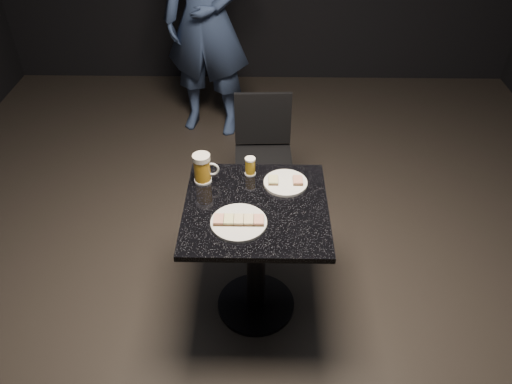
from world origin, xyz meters
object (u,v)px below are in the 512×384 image
beer_mug (203,168)px  beer_tumbler (250,166)px  plate_small (285,183)px  table (256,242)px  plate_large (239,223)px  chair (263,150)px  patron (207,19)px

beer_mug → beer_tumbler: (0.24, 0.07, -0.03)m
plate_small → table: bearing=-129.8°
beer_tumbler → beer_mug: bearing=-164.8°
plate_large → table: size_ratio=0.35×
plate_large → chair: 1.04m
patron → beer_mug: bearing=-74.1°
plate_small → chair: bearing=99.5°
table → beer_tumbler: (-0.03, 0.26, 0.29)m
table → beer_tumbler: beer_tumbler is taller
patron → beer_mug: (0.14, -1.80, -0.13)m
patron → table: (0.42, -2.00, -0.45)m
plate_small → patron: (-0.56, 1.82, 0.20)m
table → chair: chair is taller
patron → table: bearing=-66.8°
beer_mug → chair: beer_mug is taller
beer_tumbler → chair: 0.68m
plate_large → chair: bearing=83.7°
beer_mug → beer_tumbler: bearing=15.2°
patron → chair: (0.45, -1.13, -0.46)m
plate_large → plate_small: size_ratio=1.17×
plate_large → beer_mug: bearing=120.9°
plate_large → beer_mug: beer_mug is taller
patron → beer_tumbler: 1.78m
plate_small → beer_tumbler: (-0.18, 0.09, 0.04)m
plate_small → beer_tumbler: size_ratio=2.28×
table → beer_tumbler: size_ratio=7.65×
beer_mug → beer_tumbler: 0.25m
beer_mug → beer_tumbler: size_ratio=1.61×
beer_tumbler → plate_large: bearing=-96.3°
table → chair: 0.87m
patron → beer_mug: size_ratio=12.11×
plate_small → table: 0.34m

